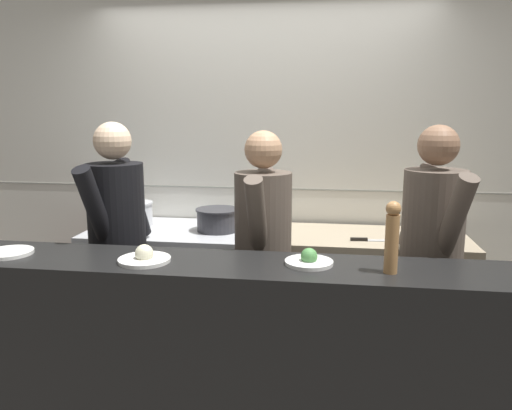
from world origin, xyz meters
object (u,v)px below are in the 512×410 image
plated_dish_dessert (309,260)px  chef_line (431,258)px  stock_pot (135,213)px  pepper_mill (392,236)px  oven_range (175,288)px  chef_sous (263,255)px  sauce_pot (218,219)px  chefs_knife (376,240)px  plated_dish_main (9,253)px  plated_dish_appetiser (144,257)px  chef_head_cook (118,245)px

plated_dish_dessert → chef_line: (0.66, 0.51, -0.11)m
stock_pot → pepper_mill: bearing=-35.5°
oven_range → stock_pot: (-0.30, 0.06, 0.54)m
pepper_mill → chef_sous: chef_sous is taller
sauce_pot → chef_sous: chef_sous is taller
chefs_knife → plated_dish_main: (-1.92, -0.99, 0.12)m
chefs_knife → plated_dish_appetiser: size_ratio=1.60×
sauce_pot → chef_sous: 0.69m
oven_range → chef_head_cook: 0.77m
sauce_pot → pepper_mill: 1.56m
chefs_knife → plated_dish_appetiser: 1.56m
chef_sous → plated_dish_appetiser: bearing=-129.1°
stock_pot → chef_line: bearing=-17.4°
plated_dish_dessert → oven_range: bearing=133.4°
oven_range → stock_pot: 0.62m
oven_range → plated_dish_dessert: (1.01, -1.07, 0.59)m
oven_range → stock_pot: size_ratio=4.53×
chef_sous → chef_line: (0.95, 0.00, 0.02)m
plated_dish_dessert → chef_line: size_ratio=0.14×
sauce_pot → chef_line: (1.34, -0.55, -0.06)m
chef_sous → chef_line: chef_line is taller
oven_range → plated_dish_main: plated_dish_main is taller
sauce_pot → chef_head_cook: (-0.49, -0.57, -0.05)m
plated_dish_dessert → chef_head_cook: bearing=157.4°
stock_pot → chef_sous: bearing=-31.2°
chefs_knife → plated_dish_dessert: size_ratio=1.76×
plated_dish_appetiser → chef_line: (1.45, 0.58, -0.11)m
oven_range → chefs_knife: 1.49m
plated_dish_appetiser → stock_pot: bearing=113.6°
plated_dish_dessert → sauce_pot: bearing=122.8°
plated_dish_appetiser → plated_dish_dessert: bearing=5.3°
sauce_pot → chefs_knife: (1.08, -0.13, -0.08)m
pepper_mill → plated_dish_dessert: bearing=168.5°
plated_dish_appetiser → chef_sous: size_ratio=0.16×
plated_dish_appetiser → plated_dish_main: bearing=178.5°
stock_pot → chef_line: chef_line is taller
chefs_knife → plated_dish_appetiser: (-1.19, -1.00, 0.13)m
chefs_knife → pepper_mill: size_ratio=1.23×
oven_range → chef_sous: 1.03m
plated_dish_dessert → pepper_mill: 0.40m
plated_dish_appetiser → chef_head_cook: chef_head_cook is taller
chefs_knife → plated_dish_dessert: (-0.40, -0.93, 0.13)m
plated_dish_main → plated_dish_dessert: plated_dish_dessert is taller
plated_dish_appetiser → plated_dish_dessert: size_ratio=1.10×
plated_dish_main → pepper_mill: 1.89m
sauce_pot → chefs_knife: bearing=-6.7°
pepper_mill → oven_range: bearing=140.3°
chef_head_cook → chef_line: (1.83, 0.02, -0.01)m
plated_dish_dessert → chef_head_cook: chef_head_cook is taller
oven_range → chef_line: chef_line is taller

